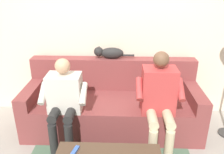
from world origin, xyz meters
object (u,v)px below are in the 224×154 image
object	(u,v)px
remote_blue	(75,151)
cat_on_backrest	(109,53)
person_right_seated	(64,99)
couch	(112,105)
person_left_seated	(159,97)

from	to	relation	value
remote_blue	cat_on_backrest	bearing A→B (deg)	-176.72
person_right_seated	remote_blue	distance (m)	0.70
person_right_seated	cat_on_backrest	size ratio (longest dim) A/B	1.97
person_right_seated	remote_blue	bearing A→B (deg)	110.17
couch	cat_on_backrest	distance (m)	0.73
person_right_seated	cat_on_backrest	world-z (taller)	person_right_seated
person_right_seated	cat_on_backrest	distance (m)	0.93
cat_on_backrest	person_left_seated	bearing A→B (deg)	131.26
couch	person_right_seated	world-z (taller)	person_right_seated
couch	remote_blue	size ratio (longest dim) A/B	15.60
person_left_seated	remote_blue	world-z (taller)	person_left_seated
person_left_seated	cat_on_backrest	world-z (taller)	person_left_seated
remote_blue	couch	bearing A→B (deg)	177.29
cat_on_backrest	remote_blue	xyz separation A→B (m)	(0.27, 1.32, -0.60)
remote_blue	person_right_seated	bearing A→B (deg)	-144.83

